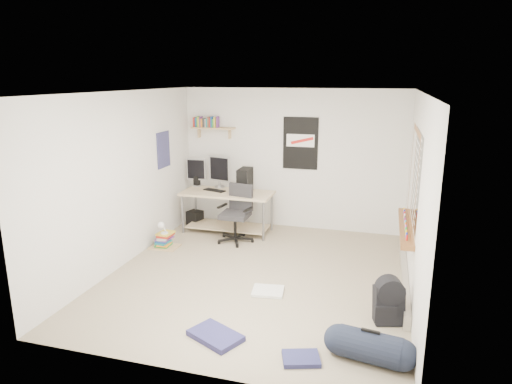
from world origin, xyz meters
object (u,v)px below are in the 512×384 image
(backpack, at_px, (389,305))
(book_stack, at_px, (164,238))
(desk, at_px, (228,212))
(office_chair, at_px, (235,213))
(duffel_bag, at_px, (369,348))

(backpack, height_order, book_stack, backpack)
(desk, height_order, office_chair, office_chair)
(desk, height_order, duffel_bag, desk)
(book_stack, bearing_deg, duffel_bag, -33.79)
(desk, relative_size, duffel_bag, 2.60)
(desk, distance_m, backpack, 3.68)
(office_chair, height_order, book_stack, office_chair)
(duffel_bag, bearing_deg, desk, 138.72)
(backpack, relative_size, book_stack, 0.88)
(backpack, distance_m, duffel_bag, 0.85)
(desk, bearing_deg, duffel_bag, -49.03)
(duffel_bag, bearing_deg, backpack, 88.31)
(office_chair, height_order, duffel_bag, office_chair)
(duffel_bag, bearing_deg, book_stack, 156.21)
(duffel_bag, distance_m, book_stack, 4.01)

